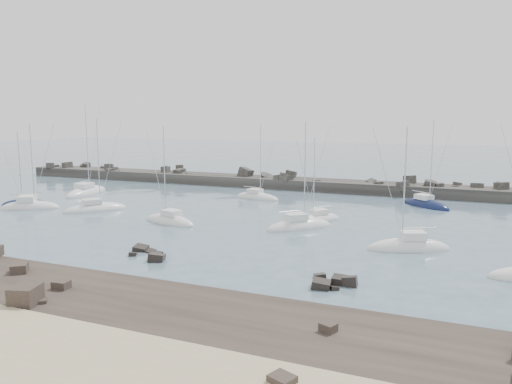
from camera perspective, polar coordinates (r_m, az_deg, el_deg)
ground at (r=54.72m, az=-2.98°, el=-5.14°), size 400.00×400.00×0.00m
rock_shelf at (r=37.10m, az=-18.30°, el=-12.34°), size 140.00×12.44×2.08m
rock_cluster_near at (r=48.61m, az=-12.15°, el=-7.01°), size 5.23×4.11×1.52m
rock_cluster_far at (r=39.97m, az=8.70°, el=-10.41°), size 3.92×3.66×1.53m
breakwater at (r=91.93m, az=3.28°, el=0.67°), size 115.00×7.36×5.18m
sailboat_0 at (r=77.98m, az=-24.41°, el=-1.64°), size 8.36×6.19×13.12m
sailboat_1 at (r=89.31m, az=-18.81°, el=-0.11°), size 4.32×10.59×16.24m
sailboat_2 at (r=80.25m, az=-24.74°, el=-1.39°), size 7.64×5.03×11.90m
sailboat_3 at (r=73.25m, az=-17.88°, el=-1.91°), size 7.40×8.47×13.65m
sailboat_4 at (r=79.68m, az=0.11°, el=-0.67°), size 8.37×4.14×12.69m
sailboat_5 at (r=62.56m, az=-9.85°, el=-3.37°), size 8.46×4.45×12.91m
sailboat_6 at (r=63.19m, az=6.98°, el=-3.20°), size 5.86×7.11×11.34m
sailboat_7 at (r=58.97m, az=4.94°, el=-4.00°), size 7.60×7.96×13.46m
sailboat_8 at (r=76.93m, az=18.82°, el=-1.46°), size 8.23×7.52×13.57m
sailboat_9 at (r=51.75m, az=17.05°, el=-6.15°), size 8.53×5.61×13.21m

